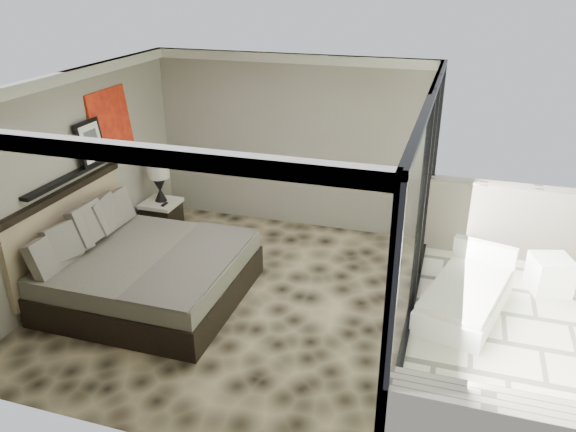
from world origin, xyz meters
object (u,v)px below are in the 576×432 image
(ottoman, at_px, (550,274))
(lounger, at_px, (466,296))
(nightstand, at_px, (162,215))
(table_lamp, at_px, (159,177))
(bed, at_px, (143,270))

(ottoman, bearing_deg, lounger, -142.32)
(nightstand, relative_size, table_lamp, 0.87)
(table_lamp, height_order, ottoman, table_lamp)
(nightstand, xyz_separation_m, ottoman, (5.85, -0.14, -0.03))
(nightstand, relative_size, ottoman, 1.14)
(bed, distance_m, lounger, 4.14)
(bed, height_order, lounger, bed)
(bed, bearing_deg, table_lamp, 112.20)
(lounger, bearing_deg, ottoman, 52.68)
(lounger, bearing_deg, nightstand, -176.13)
(nightstand, height_order, table_lamp, table_lamp)
(nightstand, height_order, lounger, lounger)
(ottoman, height_order, lounger, lounger)
(lounger, bearing_deg, bed, -152.18)
(bed, distance_m, ottoman, 5.37)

